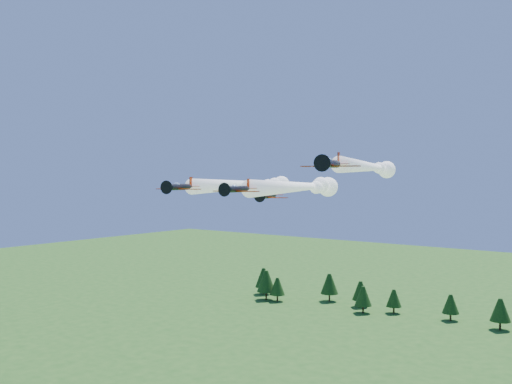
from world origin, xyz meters
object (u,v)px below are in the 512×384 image
Objects in this scene: plane_lead at (303,187)px; plane_right at (372,167)px; plane_left at (252,185)px; plane_slot at (268,196)px.

plane_lead is 17.47m from plane_right.
plane_lead is at bearing -40.52° from plane_left.
plane_slot is at bearing -60.35° from plane_left.
plane_right reaches higher than plane_lead.
plane_slot is (-1.75, -7.72, -1.38)m from plane_lead.
plane_left is (-17.49, 8.61, 0.10)m from plane_lead.
plane_slot is at bearing -119.30° from plane_right.
plane_lead is 5.36× the size of plane_slot.
plane_right is at bearing 63.51° from plane_lead.
plane_lead is at bearing 62.92° from plane_slot.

